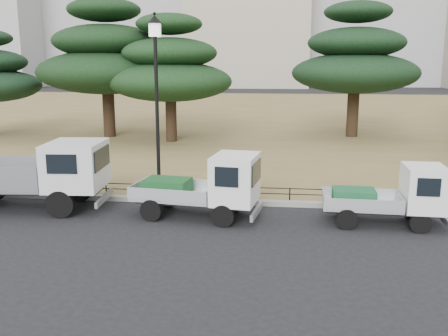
# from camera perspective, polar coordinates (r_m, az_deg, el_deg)

# --- Properties ---
(ground) EXTENTS (220.00, 220.00, 0.00)m
(ground) POSITION_cam_1_polar(r_m,az_deg,el_deg) (13.45, -1.01, -7.19)
(ground) COLOR black
(lawn) EXTENTS (120.00, 56.00, 0.15)m
(lawn) POSITION_cam_1_polar(r_m,az_deg,el_deg) (43.44, 4.47, 6.18)
(lawn) COLOR olive
(lawn) RESTS_ON ground
(curb) EXTENTS (120.00, 0.25, 0.16)m
(curb) POSITION_cam_1_polar(r_m,az_deg,el_deg) (15.88, 0.26, -3.86)
(curb) COLOR gray
(curb) RESTS_ON ground
(truck_large) EXTENTS (4.92, 2.28, 2.09)m
(truck_large) POSITION_cam_1_polar(r_m,az_deg,el_deg) (16.17, -20.80, -0.43)
(truck_large) COLOR black
(truck_large) RESTS_ON ground
(truck_kei_front) EXTENTS (3.73, 1.95, 1.89)m
(truck_kei_front) POSITION_cam_1_polar(r_m,az_deg,el_deg) (14.31, -2.14, -2.08)
(truck_kei_front) COLOR black
(truck_kei_front) RESTS_ON ground
(truck_kei_rear) EXTENTS (3.26, 1.50, 1.68)m
(truck_kei_rear) POSITION_cam_1_polar(r_m,az_deg,el_deg) (14.47, 18.74, -2.98)
(truck_kei_rear) COLOR black
(truck_kei_rear) RESTS_ON ground
(street_lamp) EXTENTS (0.51, 0.51, 5.68)m
(street_lamp) POSITION_cam_1_polar(r_m,az_deg,el_deg) (15.99, -7.76, 10.33)
(street_lamp) COLOR black
(street_lamp) RESTS_ON lawn
(pipe_fence) EXTENTS (38.00, 0.04, 0.40)m
(pipe_fence) POSITION_cam_1_polar(r_m,az_deg,el_deg) (15.93, 0.32, -2.48)
(pipe_fence) COLOR black
(pipe_fence) RESTS_ON lawn
(pine_west_near) EXTENTS (7.82, 7.82, 7.82)m
(pine_west_near) POSITION_cam_1_polar(r_m,az_deg,el_deg) (29.93, -13.30, 12.11)
(pine_west_near) COLOR black
(pine_west_near) RESTS_ON lawn
(pine_center_left) EXTENTS (6.72, 6.72, 6.83)m
(pine_center_left) POSITION_cam_1_polar(r_m,az_deg,el_deg) (27.49, -6.19, 11.22)
(pine_center_left) COLOR black
(pine_center_left) RESTS_ON lawn
(pine_center_right) EXTENTS (7.22, 7.22, 7.66)m
(pine_center_right) POSITION_cam_1_polar(r_m,az_deg,el_deg) (30.15, 14.80, 11.90)
(pine_center_right) COLOR black
(pine_center_right) RESTS_ON lawn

